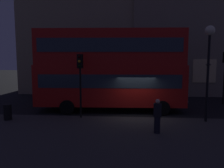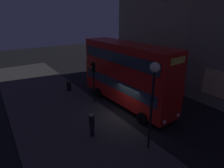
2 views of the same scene
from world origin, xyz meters
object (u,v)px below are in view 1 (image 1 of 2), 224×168
pedestrian (157,116)px  litter_bin (8,112)px  traffic_light_near_kerb (80,72)px  street_lamp (209,48)px  double_decker_bus (110,67)px

pedestrian → litter_bin: pedestrian is taller
traffic_light_near_kerb → street_lamp: 7.55m
traffic_light_near_kerb → street_lamp: street_lamp is taller
street_lamp → double_decker_bus: bearing=154.5°
traffic_light_near_kerb → pedestrian: bearing=-23.8°
street_lamp → pedestrian: size_ratio=3.19×
litter_bin → double_decker_bus: bearing=29.4°
pedestrian → litter_bin: bearing=-15.0°
traffic_light_near_kerb → street_lamp: size_ratio=0.71×
traffic_light_near_kerb → pedestrian: traffic_light_near_kerb is taller
double_decker_bus → street_lamp: double_decker_bus is taller
street_lamp → pedestrian: (-3.04, -2.32, -3.33)m
double_decker_bus → traffic_light_near_kerb: 2.96m
traffic_light_near_kerb → double_decker_bus: bearing=64.0°
double_decker_bus → traffic_light_near_kerb: (-1.61, -2.47, -0.21)m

